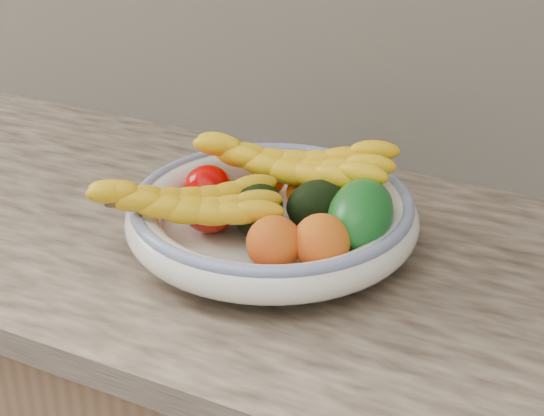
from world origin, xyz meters
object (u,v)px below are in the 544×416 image
at_px(fruit_bowl, 272,216).
at_px(banana_bunch_back, 291,170).
at_px(banana_bunch_front, 186,208).
at_px(green_mango, 360,216).

xyz_separation_m(fruit_bowl, banana_bunch_back, (-0.00, 0.07, 0.04)).
distance_m(banana_bunch_back, banana_bunch_front, 0.17).
bearing_deg(banana_bunch_back, green_mango, -36.48).
bearing_deg(green_mango, banana_bunch_front, -167.09).
bearing_deg(green_mango, banana_bunch_back, 141.90).
bearing_deg(green_mango, fruit_bowl, 169.99).
distance_m(fruit_bowl, green_mango, 0.13).
xyz_separation_m(green_mango, banana_bunch_back, (-0.13, 0.06, 0.01)).
height_order(fruit_bowl, banana_bunch_front, banana_bunch_front).
bearing_deg(banana_bunch_back, banana_bunch_front, -125.44).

